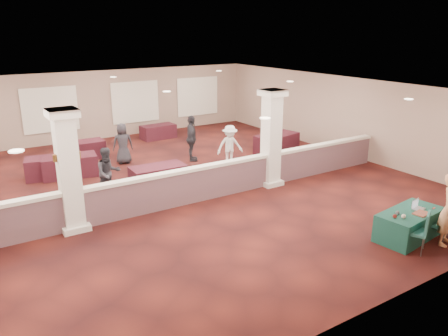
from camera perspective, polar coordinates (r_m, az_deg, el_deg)
ground at (r=14.63m, az=-7.01°, el=-2.56°), size 16.00×16.00×0.00m
wall_back at (r=21.53m, az=-16.54°, el=7.82°), size 16.00×0.04×3.20m
wall_front at (r=8.08m, az=18.28°, el=-8.48°), size 16.00×0.04×3.20m
wall_right at (r=18.90m, az=15.35°, el=6.62°), size 0.04×16.00×3.20m
ceiling at (r=13.86m, az=-7.51°, el=9.94°), size 16.00×16.00×0.02m
partition_wall at (r=13.18m, az=-4.26°, el=-2.18°), size 15.60×0.28×1.10m
column_left at (r=11.70m, az=-19.65°, el=-0.27°), size 0.72×0.72×3.20m
column_right at (r=14.45m, az=6.19°, el=4.00°), size 0.72×0.72×3.20m
sconce_left at (r=11.54m, az=-21.18°, el=1.22°), size 0.12×0.12×0.18m
sconce_right at (r=11.66m, az=-18.50°, el=1.65°), size 0.12×0.12×0.18m
near_table at (r=12.00m, az=23.01°, el=-6.80°), size 1.94×1.14×0.71m
conf_chair_main at (r=12.09m, az=26.73°, el=-6.47°), size 0.50×0.51×0.81m
conf_chair_side at (r=11.26m, az=24.24°, el=-7.21°), size 0.68×0.68×1.01m
far_table_front_left at (r=16.47m, az=-19.51°, el=0.24°), size 1.99×1.21×0.76m
far_table_front_center at (r=14.66m, az=-8.59°, el=-1.10°), size 1.81×0.94×0.72m
far_table_front_right at (r=18.72m, az=6.90°, el=3.24°), size 2.11×1.36×0.79m
far_table_back_left at (r=16.57m, az=-21.39°, el=0.10°), size 1.99×1.29×0.74m
far_table_back_center at (r=18.61m, az=-18.01°, el=2.25°), size 1.74×0.88×0.70m
far_table_back_right at (r=21.22m, az=-8.59°, el=4.71°), size 1.65×0.88×0.66m
attendee_a at (r=13.88m, az=-14.88°, el=-0.65°), size 0.79×0.45×1.62m
attendee_b at (r=16.61m, az=0.77°, el=2.91°), size 1.09×0.67×1.59m
attendee_c at (r=17.29m, az=-4.26°, el=3.86°), size 0.94×1.18×1.82m
attendee_d at (r=17.39m, az=-13.08°, el=3.14°), size 0.85×0.56×1.59m
laptop_base at (r=12.08m, az=24.07°, el=-4.89°), size 0.35×0.26×0.02m
laptop_screen at (r=12.09m, az=23.68°, el=-4.24°), size 0.32×0.05×0.21m
screen_glow at (r=12.09m, az=23.70°, el=-4.31°), size 0.29×0.04×0.18m
knitting at (r=11.80m, az=24.37°, el=-5.43°), size 0.42×0.34×0.03m
yarn_cream at (r=11.36m, az=22.41°, el=-5.86°), size 0.11×0.11×0.11m
yarn_red at (r=11.30m, az=21.41°, el=-5.88°), size 0.10×0.10×0.10m
yarn_grey at (r=11.53m, az=21.72°, el=-5.44°), size 0.10×0.10×0.10m
scissors at (r=12.29m, az=25.72°, el=-4.75°), size 0.12×0.04×0.01m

